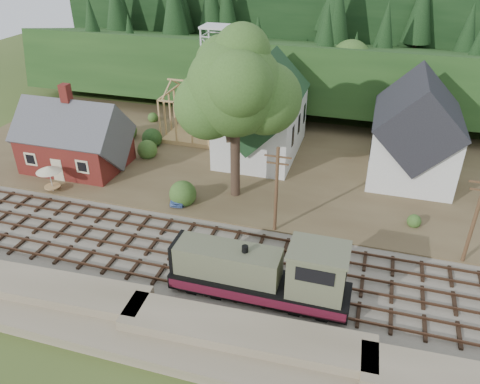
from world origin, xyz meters
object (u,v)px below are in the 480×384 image
(locomotive, at_px, (266,275))
(car_green, at_px, (59,168))
(patio_set, at_px, (49,170))
(car_blue, at_px, (181,195))

(locomotive, bearing_deg, car_green, 154.66)
(car_green, distance_m, patio_set, 4.14)
(car_blue, distance_m, patio_set, 12.99)
(car_blue, xyz_separation_m, car_green, (-14.36, 1.50, 0.02))
(locomotive, xyz_separation_m, patio_set, (-23.54, 8.50, 0.41))
(locomotive, height_order, patio_set, locomotive)
(car_blue, distance_m, car_green, 14.44)
(locomotive, distance_m, car_green, 27.87)
(car_green, bearing_deg, patio_set, -153.48)
(car_blue, xyz_separation_m, patio_set, (-12.73, -1.91, 1.69))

